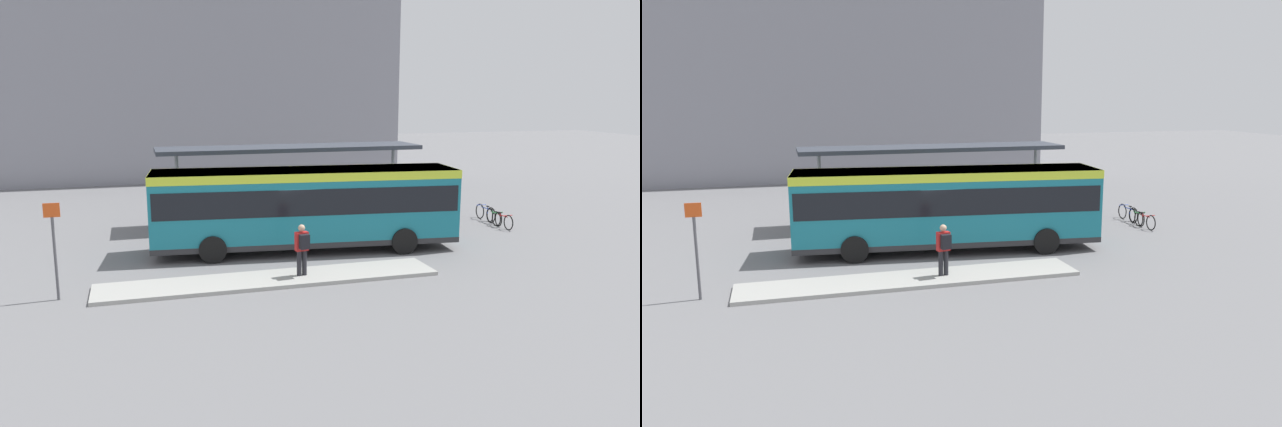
% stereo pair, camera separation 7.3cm
% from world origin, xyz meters
% --- Properties ---
extents(ground_plane, '(120.00, 120.00, 0.00)m').
position_xyz_m(ground_plane, '(0.00, 0.00, 0.00)').
color(ground_plane, slate).
extents(curb_island, '(10.64, 1.80, 0.12)m').
position_xyz_m(curb_island, '(-2.09, -3.48, 0.06)').
color(curb_island, '#9E9E99').
rests_on(curb_island, ground_plane).
extents(city_bus, '(11.32, 3.65, 3.03)m').
position_xyz_m(city_bus, '(0.01, -0.00, 1.78)').
color(city_bus, '#197284').
rests_on(city_bus, ground_plane).
extents(pedestrian_waiting, '(0.43, 0.47, 1.64)m').
position_xyz_m(pedestrian_waiting, '(-1.08, -3.54, 1.06)').
color(pedestrian_waiting, '#232328').
rests_on(pedestrian_waiting, curb_island).
extents(bicycle_red, '(0.48, 1.56, 0.67)m').
position_xyz_m(bicycle_red, '(9.21, 1.28, 0.34)').
color(bicycle_red, black).
rests_on(bicycle_red, ground_plane).
extents(bicycle_green, '(0.48, 1.52, 0.66)m').
position_xyz_m(bicycle_green, '(9.31, 2.09, 0.33)').
color(bicycle_green, black).
rests_on(bicycle_green, ground_plane).
extents(bicycle_blue, '(0.48, 1.67, 0.72)m').
position_xyz_m(bicycle_blue, '(9.36, 2.90, 0.36)').
color(bicycle_blue, black).
rests_on(bicycle_blue, ground_plane).
extents(station_shelter, '(11.68, 2.55, 3.45)m').
position_xyz_m(station_shelter, '(0.69, 5.10, 3.31)').
color(station_shelter, '#383D47').
rests_on(station_shelter, ground_plane).
extents(potted_planter_near_shelter, '(0.94, 0.94, 1.39)m').
position_xyz_m(potted_planter_near_shelter, '(-1.36, 2.50, 0.72)').
color(potted_planter_near_shelter, slate).
rests_on(potted_planter_near_shelter, ground_plane).
extents(potted_planter_far_side, '(0.91, 0.91, 1.45)m').
position_xyz_m(potted_planter_far_side, '(0.20, 2.94, 0.76)').
color(potted_planter_far_side, slate).
rests_on(potted_planter_far_side, ground_plane).
extents(platform_sign, '(0.44, 0.08, 2.80)m').
position_xyz_m(platform_sign, '(-8.25, -3.46, 1.56)').
color(platform_sign, '#4C4C51').
rests_on(platform_sign, ground_plane).
extents(station_building, '(29.95, 13.74, 19.11)m').
position_xyz_m(station_building, '(-2.91, 26.06, 9.55)').
color(station_building, gray).
rests_on(station_building, ground_plane).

